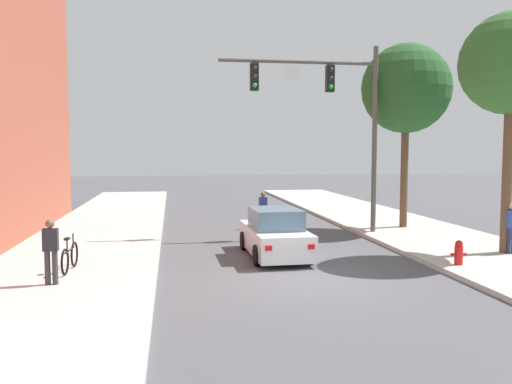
% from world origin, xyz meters
% --- Properties ---
extents(ground_plane, '(120.00, 120.00, 0.00)m').
position_xyz_m(ground_plane, '(0.00, 0.00, 0.00)').
color(ground_plane, '#4C4C51').
extents(sidewalk_left, '(5.00, 60.00, 0.15)m').
position_xyz_m(sidewalk_left, '(-6.50, 0.00, 0.07)').
color(sidewalk_left, '#B2AFA8').
rests_on(sidewalk_left, ground).
extents(traffic_signal_mast, '(6.45, 0.38, 7.50)m').
position_xyz_m(traffic_signal_mast, '(2.79, 7.15, 5.34)').
color(traffic_signal_mast, '#514C47').
rests_on(traffic_signal_mast, sidewalk_right).
extents(car_lead_white, '(1.91, 4.27, 1.60)m').
position_xyz_m(car_lead_white, '(-0.26, 3.43, 0.72)').
color(car_lead_white, silver).
rests_on(car_lead_white, ground).
extents(pedestrian_sidewalk_left_walker, '(0.36, 0.22, 1.64)m').
position_xyz_m(pedestrian_sidewalk_left_walker, '(-6.56, 0.16, 1.06)').
color(pedestrian_sidewalk_left_walker, '#333338').
rests_on(pedestrian_sidewalk_left_walker, sidewalk_left).
extents(pedestrian_crossing_road, '(0.36, 0.22, 1.64)m').
position_xyz_m(pedestrian_crossing_road, '(0.42, 9.60, 0.91)').
color(pedestrian_crossing_road, brown).
rests_on(pedestrian_crossing_road, ground).
extents(pedestrian_sidewalk_right_walker, '(0.36, 0.22, 1.64)m').
position_xyz_m(pedestrian_sidewalk_right_walker, '(7.26, 1.99, 1.06)').
color(pedestrian_sidewalk_right_walker, '#232847').
rests_on(pedestrian_sidewalk_right_walker, sidewalk_right).
extents(bicycle_leaning, '(0.16, 1.77, 0.98)m').
position_xyz_m(bicycle_leaning, '(-6.39, 1.65, 0.54)').
color(bicycle_leaning, black).
rests_on(bicycle_leaning, sidewalk_left).
extents(fire_hydrant, '(0.48, 0.24, 0.72)m').
position_xyz_m(fire_hydrant, '(4.68, 0.69, 0.51)').
color(fire_hydrant, red).
rests_on(fire_hydrant, sidewalk_right).
extents(street_tree_nearest, '(3.25, 3.25, 7.73)m').
position_xyz_m(street_tree_nearest, '(7.17, 2.18, 6.20)').
color(street_tree_nearest, brown).
rests_on(street_tree_nearest, sidewalk_right).
extents(street_tree_second, '(3.82, 3.82, 7.89)m').
position_xyz_m(street_tree_second, '(6.40, 8.21, 6.10)').
color(street_tree_second, brown).
rests_on(street_tree_second, sidewalk_right).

